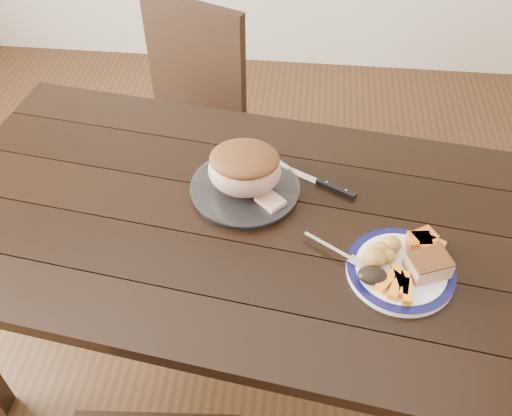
# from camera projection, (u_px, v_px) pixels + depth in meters

# --- Properties ---
(ground) EXTENTS (4.00, 4.00, 0.00)m
(ground) POSITION_uv_depth(u_px,v_px,m) (235.00, 356.00, 2.07)
(ground) COLOR #472B16
(ground) RESTS_ON ground
(dining_table) EXTENTS (1.71, 1.11, 0.75)m
(dining_table) POSITION_uv_depth(u_px,v_px,m) (228.00, 236.00, 1.59)
(dining_table) COLOR black
(dining_table) RESTS_ON ground
(chair_far) EXTENTS (0.55, 0.56, 0.93)m
(chair_far) POSITION_uv_depth(u_px,v_px,m) (183.00, 113.00, 2.22)
(chair_far) COLOR black
(chair_far) RESTS_ON ground
(dinner_plate) EXTENTS (0.26, 0.26, 0.02)m
(dinner_plate) POSITION_uv_depth(u_px,v_px,m) (400.00, 271.00, 1.38)
(dinner_plate) COLOR white
(dinner_plate) RESTS_ON dining_table
(plate_rim) EXTENTS (0.26, 0.26, 0.02)m
(plate_rim) POSITION_uv_depth(u_px,v_px,m) (401.00, 269.00, 1.38)
(plate_rim) COLOR #0C0B39
(plate_rim) RESTS_ON dinner_plate
(serving_platter) EXTENTS (0.30, 0.30, 0.02)m
(serving_platter) POSITION_uv_depth(u_px,v_px,m) (245.00, 190.00, 1.58)
(serving_platter) COLOR white
(serving_platter) RESTS_ON dining_table
(pork_slice) EXTENTS (0.12, 0.10, 0.04)m
(pork_slice) POSITION_uv_depth(u_px,v_px,m) (428.00, 266.00, 1.35)
(pork_slice) COLOR tan
(pork_slice) RESTS_ON dinner_plate
(roasted_potatoes) EXTENTS (0.10, 0.10, 0.05)m
(roasted_potatoes) POSITION_uv_depth(u_px,v_px,m) (382.00, 252.00, 1.38)
(roasted_potatoes) COLOR gold
(roasted_potatoes) RESTS_ON dinner_plate
(carrot_batons) EXTENTS (0.09, 0.11, 0.02)m
(carrot_batons) POSITION_uv_depth(u_px,v_px,m) (398.00, 284.00, 1.33)
(carrot_batons) COLOR orange
(carrot_batons) RESTS_ON dinner_plate
(pumpkin_wedges) EXTENTS (0.09, 0.09, 0.04)m
(pumpkin_wedges) POSITION_uv_depth(u_px,v_px,m) (424.00, 243.00, 1.40)
(pumpkin_wedges) COLOR orange
(pumpkin_wedges) RESTS_ON dinner_plate
(dark_mushroom) EXTENTS (0.07, 0.05, 0.03)m
(dark_mushroom) POSITION_uv_depth(u_px,v_px,m) (373.00, 275.00, 1.34)
(dark_mushroom) COLOR black
(dark_mushroom) RESTS_ON dinner_plate
(fork) EXTENTS (0.16, 0.11, 0.00)m
(fork) POSITION_uv_depth(u_px,v_px,m) (339.00, 253.00, 1.41)
(fork) COLOR silver
(fork) RESTS_ON dinner_plate
(roast_joint) EXTENTS (0.20, 0.17, 0.13)m
(roast_joint) POSITION_uv_depth(u_px,v_px,m) (245.00, 170.00, 1.53)
(roast_joint) COLOR tan
(roast_joint) RESTS_ON serving_platter
(cut_slice) EXTENTS (0.09, 0.09, 0.02)m
(cut_slice) POSITION_uv_depth(u_px,v_px,m) (270.00, 201.00, 1.52)
(cut_slice) COLOR tan
(cut_slice) RESTS_ON serving_platter
(carving_knife) EXTENTS (0.29, 0.17, 0.01)m
(carving_knife) POSITION_uv_depth(u_px,v_px,m) (323.00, 183.00, 1.60)
(carving_knife) COLOR silver
(carving_knife) RESTS_ON dining_table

